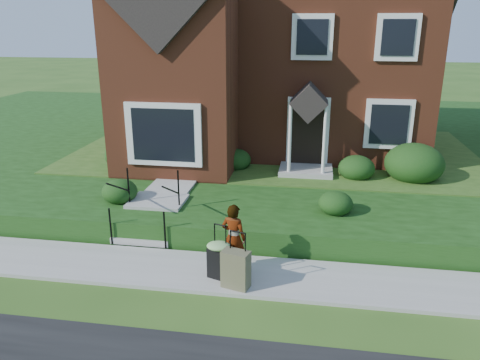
% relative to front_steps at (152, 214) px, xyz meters
% --- Properties ---
extents(ground, '(120.00, 120.00, 0.00)m').
position_rel_front_steps_xyz_m(ground, '(2.50, -1.84, -0.47)').
color(ground, '#2D5119').
rests_on(ground, ground).
extents(sidewalk, '(60.00, 1.60, 0.08)m').
position_rel_front_steps_xyz_m(sidewalk, '(2.50, -1.84, -0.43)').
color(sidewalk, '#9E9B93').
rests_on(sidewalk, ground).
extents(terrace, '(44.00, 20.00, 0.60)m').
position_rel_front_steps_xyz_m(terrace, '(6.50, 9.06, -0.17)').
color(terrace, '#193A10').
rests_on(terrace, ground).
extents(walkway, '(1.20, 6.00, 0.06)m').
position_rel_front_steps_xyz_m(walkway, '(0.00, 3.16, 0.16)').
color(walkway, '#9E9B93').
rests_on(walkway, terrace).
extents(main_house, '(10.40, 10.20, 9.40)m').
position_rel_front_steps_xyz_m(main_house, '(2.29, 7.76, 4.79)').
color(main_house, brown).
rests_on(main_house, terrace).
extents(front_steps, '(1.40, 2.02, 1.50)m').
position_rel_front_steps_xyz_m(front_steps, '(0.00, 0.00, 0.00)').
color(front_steps, '#9E9B93').
rests_on(front_steps, ground).
extents(foundation_shrubs, '(10.38, 4.38, 1.19)m').
position_rel_front_steps_xyz_m(foundation_shrubs, '(3.24, 3.14, 0.62)').
color(foundation_shrubs, '#0F340F').
rests_on(foundation_shrubs, terrace).
extents(woman, '(0.61, 0.48, 1.46)m').
position_rel_front_steps_xyz_m(woman, '(2.36, -1.72, 0.34)').
color(woman, '#999999').
rests_on(woman, sidewalk).
extents(suitcase_black, '(0.58, 0.52, 1.15)m').
position_rel_front_steps_xyz_m(suitcase_black, '(2.12, -2.08, 0.05)').
color(suitcase_black, black).
rests_on(suitcase_black, sidewalk).
extents(suitcase_olive, '(0.59, 0.43, 1.15)m').
position_rel_front_steps_xyz_m(suitcase_olive, '(2.52, -2.37, -0.01)').
color(suitcase_olive, brown).
rests_on(suitcase_olive, sidewalk).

